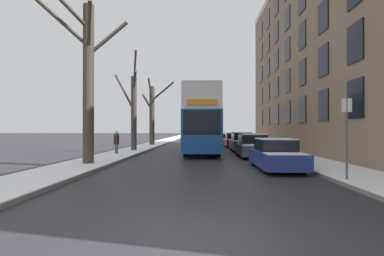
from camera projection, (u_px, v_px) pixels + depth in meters
ground_plane at (202, 243)px, 4.59m from camera, size 320.00×320.00×0.00m
sidewalk_left at (173, 139)px, 57.75m from camera, size 2.53×130.00×0.16m
sidewalk_right at (231, 139)px, 57.38m from camera, size 2.53×130.00×0.16m
terrace_facade_right at (370, 40)px, 20.24m from camera, size 9.10×35.94×15.69m
bare_tree_left_0 at (88, 78)px, 14.24m from camera, size 4.06×2.11×7.79m
bare_tree_left_1 at (133, 109)px, 23.72m from camera, size 2.21×2.17×7.66m
bare_tree_left_2 at (152, 113)px, 32.46m from camera, size 3.85×4.22×7.19m
double_decker_bus at (202, 119)px, 22.84m from camera, size 2.49×11.06×4.64m
parked_car_0 at (276, 155)px, 13.14m from camera, size 1.71×4.26×1.36m
parked_car_1 at (253, 146)px, 19.10m from camera, size 1.83×3.95×1.51m
parked_car_2 at (242, 143)px, 24.42m from camera, size 1.69×4.28×1.55m
parked_car_3 at (234, 141)px, 29.96m from camera, size 1.89×3.99×1.47m
parked_car_4 at (229, 139)px, 35.73m from camera, size 1.86×4.15×1.31m
pedestrian_left_sidewalk at (116, 142)px, 20.16m from camera, size 0.36×0.36×1.67m
street_sign_post at (347, 135)px, 9.59m from camera, size 0.32×0.07×2.78m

